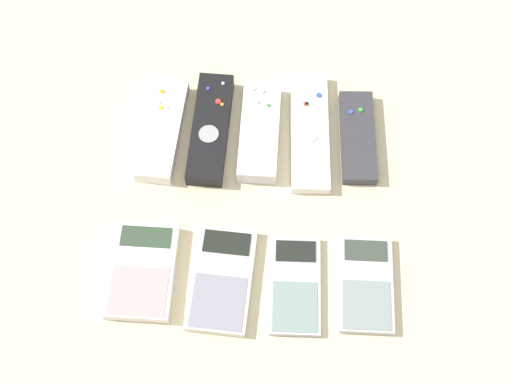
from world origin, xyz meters
TOP-DOWN VIEW (x-y plane):
  - ground_plane at (0.00, 0.00)m, footprint 3.00×3.00m
  - remote_0 at (-0.15, 0.12)m, footprint 0.07×0.18m
  - remote_1 at (-0.07, 0.13)m, footprint 0.06×0.19m
  - remote_2 at (-0.00, 0.13)m, footprint 0.06×0.17m
  - remote_3 at (0.08, 0.14)m, footprint 0.06×0.21m
  - remote_4 at (0.15, 0.13)m, footprint 0.06×0.16m
  - calculator_0 at (-0.15, -0.10)m, footprint 0.09×0.14m
  - calculator_1 at (-0.04, -0.11)m, footprint 0.09×0.16m
  - calculator_2 at (0.06, -0.11)m, footprint 0.07×0.14m
  - calculator_3 at (0.16, -0.10)m, footprint 0.08×0.14m

SIDE VIEW (x-z plane):
  - ground_plane at x=0.00m, z-range 0.00..0.00m
  - calculator_2 at x=0.06m, z-range 0.00..0.01m
  - calculator_3 at x=0.16m, z-range 0.00..0.01m
  - calculator_1 at x=-0.04m, z-range 0.00..0.02m
  - remote_3 at x=0.08m, z-range 0.00..0.02m
  - remote_4 at x=0.15m, z-range 0.00..0.02m
  - calculator_0 at x=-0.15m, z-range 0.00..0.02m
  - remote_0 at x=-0.15m, z-range 0.00..0.02m
  - remote_1 at x=-0.07m, z-range 0.00..0.03m
  - remote_2 at x=0.00m, z-range 0.00..0.03m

